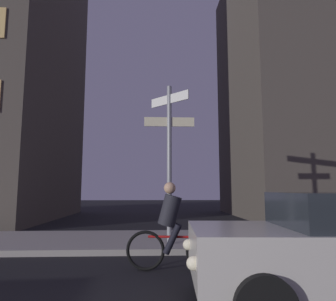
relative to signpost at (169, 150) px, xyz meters
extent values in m
cube|color=#9E9991|center=(-1.43, 0.89, -2.42)|extent=(40.00, 3.20, 0.14)
cylinder|color=gray|center=(0.00, 0.00, -0.33)|extent=(0.12, 0.12, 4.04)
cube|color=white|center=(0.00, 0.00, 1.34)|extent=(0.94, 0.94, 0.24)
cube|color=beige|center=(0.00, 0.00, 0.73)|extent=(1.30, 0.03, 0.24)
cylinder|color=black|center=(0.82, -2.93, -2.17)|extent=(0.65, 0.26, 0.64)
sphere|color=#F9EFCC|center=(0.05, -4.29, -1.82)|extent=(0.16, 0.16, 0.16)
sphere|color=#F9EFCC|center=(0.12, -3.16, -1.82)|extent=(0.16, 0.16, 0.16)
torus|color=black|center=(0.55, -2.10, -2.13)|extent=(0.72, 0.15, 0.72)
torus|color=black|center=(-0.54, -1.96, -2.13)|extent=(0.72, 0.15, 0.72)
cylinder|color=red|center=(0.01, -2.03, -1.88)|extent=(1.00, 0.16, 0.04)
cylinder|color=#26262D|center=(-0.09, -2.02, -1.40)|extent=(0.49, 0.37, 0.61)
sphere|color=tan|center=(-0.09, -2.02, -0.99)|extent=(0.22, 0.22, 0.22)
cylinder|color=black|center=(-0.03, -1.94, -1.91)|extent=(0.35, 0.16, 0.55)
cylinder|color=black|center=(-0.05, -2.11, -1.91)|extent=(0.35, 0.16, 0.55)
cube|color=#4C443D|center=(8.56, 8.76, 4.81)|extent=(8.89, 8.61, 14.61)
camera|label=1|loc=(-0.39, -7.75, -1.01)|focal=32.54mm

